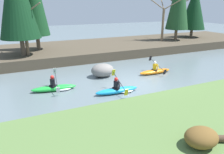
{
  "coord_description": "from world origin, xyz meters",
  "views": [
    {
      "loc": [
        -7.38,
        -11.66,
        5.13
      ],
      "look_at": [
        -1.65,
        0.74,
        0.55
      ],
      "focal_mm": 35.0,
      "sensor_mm": 36.0,
      "label": 1
    }
  ],
  "objects_px": {
    "kayaker_lead": "(155,71)",
    "kayaker_middle": "(119,90)",
    "kayaker_trailing": "(56,87)",
    "boulder_midstream": "(103,70)"
  },
  "relations": [
    {
      "from": "kayaker_lead",
      "to": "kayaker_middle",
      "type": "bearing_deg",
      "value": -152.44
    },
    {
      "from": "kayaker_lead",
      "to": "kayaker_trailing",
      "type": "height_order",
      "value": "same"
    },
    {
      "from": "kayaker_lead",
      "to": "kayaker_middle",
      "type": "distance_m",
      "value": 4.85
    },
    {
      "from": "boulder_midstream",
      "to": "kayaker_trailing",
      "type": "bearing_deg",
      "value": -160.05
    },
    {
      "from": "kayaker_lead",
      "to": "boulder_midstream",
      "type": "xyz_separation_m",
      "value": [
        -3.97,
        1.06,
        0.26
      ]
    },
    {
      "from": "kayaker_lead",
      "to": "kayaker_middle",
      "type": "relative_size",
      "value": 0.99
    },
    {
      "from": "kayaker_middle",
      "to": "boulder_midstream",
      "type": "height_order",
      "value": "kayaker_middle"
    },
    {
      "from": "kayaker_middle",
      "to": "boulder_midstream",
      "type": "relative_size",
      "value": 1.62
    },
    {
      "from": "kayaker_middle",
      "to": "kayaker_trailing",
      "type": "relative_size",
      "value": 1.0
    },
    {
      "from": "kayaker_trailing",
      "to": "boulder_midstream",
      "type": "height_order",
      "value": "kayaker_trailing"
    }
  ]
}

